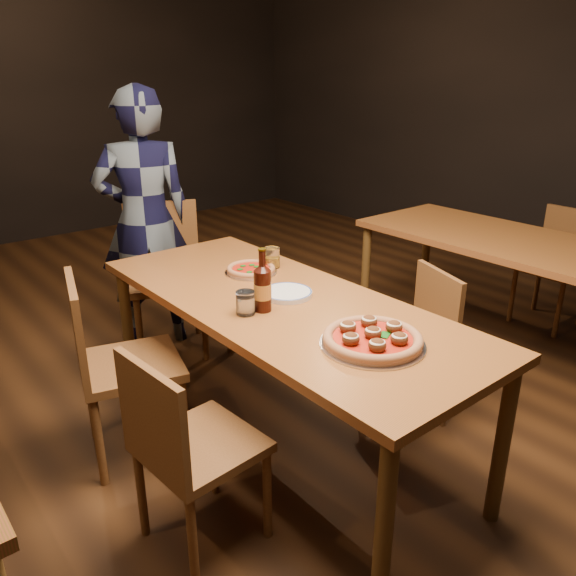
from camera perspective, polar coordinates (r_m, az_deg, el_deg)
ground at (r=2.87m, az=-0.66°, el=-15.18°), size 9.00×9.00×0.00m
room_shell at (r=2.32m, az=-0.87°, el=25.04°), size 9.00×9.00×9.00m
table_main at (r=2.53m, az=-0.72°, el=-2.68°), size 0.80×2.00×0.75m
table_right at (r=3.67m, az=22.60°, el=3.34°), size 0.80×2.00×0.75m
chair_main_nw at (r=2.15m, az=-8.85°, el=-15.37°), size 0.43×0.43×0.85m
chair_main_sw at (r=2.66m, az=-15.68°, el=-7.38°), size 0.54×0.54×0.93m
chair_main_e at (r=2.91m, az=11.66°, el=-5.66°), size 0.49×0.49×0.82m
chair_end at (r=3.59m, az=-12.20°, el=0.91°), size 0.60×0.60×0.98m
chair_nbr_right at (r=4.34m, az=25.31°, el=1.95°), size 0.40×0.40×0.85m
pizza_meatball at (r=2.10m, az=8.59°, el=-5.08°), size 0.39×0.39×0.07m
pizza_margherita at (r=2.84m, az=-3.78°, el=1.90°), size 0.26×0.26×0.03m
plate_stack at (r=2.54m, az=-0.11°, el=-0.54°), size 0.23×0.23×0.02m
beer_bottle at (r=2.35m, az=-2.60°, el=-0.13°), size 0.08×0.08×0.27m
water_glass at (r=2.34m, az=-4.35°, el=-1.51°), size 0.08×0.08×0.10m
amber_glass at (r=2.90m, az=-1.67°, el=3.10°), size 0.08×0.08×0.10m
diner at (r=3.67m, az=-14.35°, el=6.60°), size 0.71×0.60×1.64m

